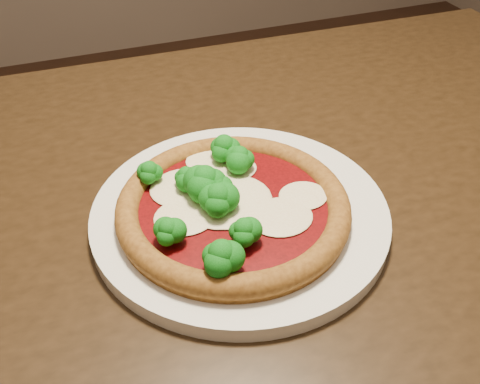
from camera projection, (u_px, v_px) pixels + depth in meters
name	position (u px, v px, depth m)	size (l,w,h in m)	color
floor	(280.00, 376.00, 1.29)	(4.00, 4.00, 0.00)	black
dining_table	(247.00, 239.00, 0.72)	(1.32, 0.85, 0.75)	black
plate	(240.00, 213.00, 0.61)	(0.33, 0.33, 0.02)	silver
pizza	(229.00, 204.00, 0.58)	(0.26, 0.26, 0.06)	brown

